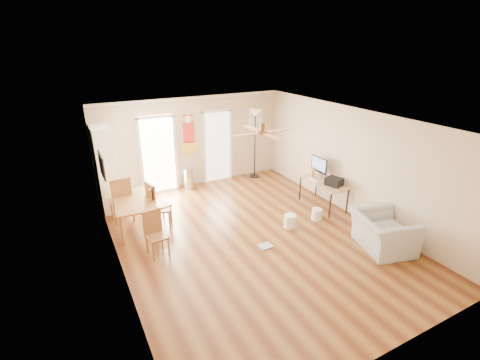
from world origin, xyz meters
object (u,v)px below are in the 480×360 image
dining_chair_right_b (161,206)px  torchiere_lamp (255,144)px  dining_table (136,214)px  armchair (383,232)px  dining_chair_right_a (159,203)px  trash_can (189,179)px  dining_chair_near (157,234)px  printer (334,182)px  dining_chair_far (121,199)px  wastebasket_a (290,221)px  bookshelf (105,169)px  wastebasket_b (317,214)px  computer_desk (323,194)px

dining_chair_right_b → torchiere_lamp: 3.91m
dining_table → armchair: armchair is taller
dining_chair_right_a → trash_can: size_ratio=1.69×
dining_chair_near → armchair: dining_chair_near is taller
dining_chair_right_a → printer: bearing=-122.5°
dining_chair_right_a → dining_chair_far: 0.94m
dining_table → torchiere_lamp: bearing=20.9°
dining_chair_near → wastebasket_a: (2.99, -0.33, -0.31)m
torchiere_lamp → armchair: bearing=-86.6°
trash_can → dining_chair_right_a: bearing=-129.3°
bookshelf → armchair: (4.67, -4.62, -0.69)m
dining_chair_far → wastebasket_b: bearing=149.2°
dining_chair_right_a → dining_chair_right_b: size_ratio=1.05×
torchiere_lamp → printer: bearing=-78.7°
printer → armchair: size_ratio=0.32×
dining_chair_right_a → trash_can: 2.08m
dining_chair_right_b → torchiere_lamp: (3.47, 1.71, 0.57)m
armchair → dining_table: bearing=68.6°
dining_chair_near → bookshelf: bearing=92.9°
wastebasket_a → dining_table: bearing=152.4°
printer → wastebasket_a: bearing=171.8°
trash_can → torchiere_lamp: size_ratio=0.29×
trash_can → printer: printer is taller
dining_chair_far → torchiere_lamp: torchiere_lamp is taller
torchiere_lamp → wastebasket_b: (-0.10, -3.16, -0.92)m
dining_chair_right_b → printer: size_ratio=2.64×
dining_chair_right_a → printer: (4.05, -1.37, 0.25)m
wastebasket_b → dining_chair_far: bearing=152.4°
dining_chair_far → wastebasket_b: 4.68m
computer_desk → bookshelf: bearing=153.0°
torchiere_lamp → wastebasket_b: 3.30m
dining_table → computer_desk: size_ratio=1.13×
computer_desk → wastebasket_b: size_ratio=4.50×
computer_desk → wastebasket_b: computer_desk is taller
bookshelf → wastebasket_a: 4.71m
torchiere_lamp → trash_can: bearing=178.6°
trash_can → dining_chair_far: bearing=-153.0°
dining_chair_near → armchair: bearing=-32.6°
dining_chair_near → wastebasket_b: (3.78, -0.33, -0.33)m
computer_desk → armchair: (-0.23, -2.12, 0.04)m
torchiere_lamp → dining_table: bearing=-159.1°
dining_chair_right_b → dining_chair_far: 1.04m
computer_desk → printer: (0.07, -0.28, 0.44)m
dining_chair_right_b → wastebasket_a: bearing=-101.2°
dining_chair_near → dining_chair_far: (-0.35, 1.83, 0.10)m
wastebasket_a → wastebasket_b: (0.79, 0.00, -0.02)m
trash_can → bookshelf: bearing=-175.0°
printer → wastebasket_a: printer is taller
dining_chair_right_b → dining_chair_near: size_ratio=1.06×
dining_chair_near → computer_desk: (4.39, 0.19, -0.13)m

